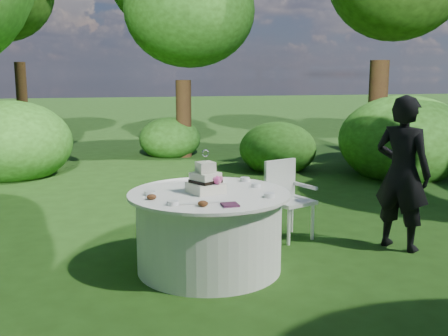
{
  "coord_description": "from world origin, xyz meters",
  "views": [
    {
      "loc": [
        -1.14,
        -4.77,
        1.89
      ],
      "look_at": [
        0.15,
        0.0,
        1.0
      ],
      "focal_mm": 42.0,
      "sensor_mm": 36.0,
      "label": 1
    }
  ],
  "objects_px": {
    "guest": "(402,173)",
    "cake": "(206,181)",
    "napkins": "(230,205)",
    "chair": "(286,193)",
    "table": "(209,230)"
  },
  "relations": [
    {
      "from": "guest",
      "to": "chair",
      "type": "xyz_separation_m",
      "value": [
        -1.04,
        0.71,
        -0.32
      ]
    },
    {
      "from": "cake",
      "to": "table",
      "type": "bearing_deg",
      "value": 23.36
    },
    {
      "from": "napkins",
      "to": "guest",
      "type": "relative_size",
      "value": 0.08
    },
    {
      "from": "table",
      "to": "chair",
      "type": "xyz_separation_m",
      "value": [
        1.11,
        0.78,
        0.13
      ]
    },
    {
      "from": "guest",
      "to": "cake",
      "type": "xyz_separation_m",
      "value": [
        -2.19,
        -0.08,
        0.04
      ]
    },
    {
      "from": "napkins",
      "to": "table",
      "type": "relative_size",
      "value": 0.09
    },
    {
      "from": "chair",
      "to": "cake",
      "type": "bearing_deg",
      "value": -145.29
    },
    {
      "from": "chair",
      "to": "napkins",
      "type": "bearing_deg",
      "value": -128.42
    },
    {
      "from": "napkins",
      "to": "table",
      "type": "bearing_deg",
      "value": 95.36
    },
    {
      "from": "guest",
      "to": "cake",
      "type": "relative_size",
      "value": 4.0
    },
    {
      "from": "table",
      "to": "napkins",
      "type": "bearing_deg",
      "value": -84.64
    },
    {
      "from": "napkins",
      "to": "cake",
      "type": "bearing_deg",
      "value": 98.94
    },
    {
      "from": "napkins",
      "to": "chair",
      "type": "distance_m",
      "value": 1.73
    },
    {
      "from": "table",
      "to": "cake",
      "type": "bearing_deg",
      "value": -156.64
    },
    {
      "from": "napkins",
      "to": "guest",
      "type": "distance_m",
      "value": 2.2
    }
  ]
}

